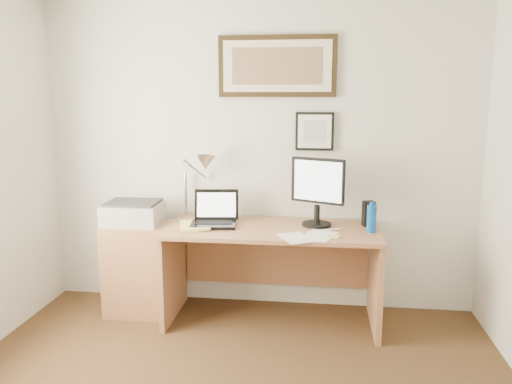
% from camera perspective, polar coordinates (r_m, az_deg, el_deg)
% --- Properties ---
extents(wall_back, '(3.50, 0.02, 2.50)m').
position_cam_1_polar(wall_back, '(4.05, 0.25, 4.20)').
color(wall_back, silver).
rests_on(wall_back, ground).
extents(side_cabinet, '(0.50, 0.40, 0.73)m').
position_cam_1_polar(side_cabinet, '(4.16, -13.14, -8.45)').
color(side_cabinet, '#97613F').
rests_on(side_cabinet, floor).
extents(water_bottle, '(0.07, 0.07, 0.20)m').
position_cam_1_polar(water_bottle, '(3.71, 13.07, -2.98)').
color(water_bottle, '#0C4A9D').
rests_on(water_bottle, desk).
extents(bottle_cap, '(0.04, 0.04, 0.02)m').
position_cam_1_polar(bottle_cap, '(3.69, 13.14, -1.32)').
color(bottle_cap, '#0C4A9D').
rests_on(bottle_cap, water_bottle).
extents(speaker, '(0.10, 0.09, 0.19)m').
position_cam_1_polar(speaker, '(3.88, 12.74, -2.42)').
color(speaker, black).
rests_on(speaker, desk).
extents(paper_sheet_a, '(0.29, 0.33, 0.00)m').
position_cam_1_polar(paper_sheet_a, '(3.50, 4.56, -5.24)').
color(paper_sheet_a, silver).
rests_on(paper_sheet_a, desk).
extents(paper_sheet_b, '(0.30, 0.35, 0.00)m').
position_cam_1_polar(paper_sheet_b, '(3.57, 7.18, -4.96)').
color(paper_sheet_b, silver).
rests_on(paper_sheet_b, desk).
extents(sticky_pad, '(0.11, 0.11, 0.01)m').
position_cam_1_polar(sticky_pad, '(3.55, 8.92, -5.04)').
color(sticky_pad, '#D5C765').
rests_on(sticky_pad, desk).
extents(marker_pen, '(0.14, 0.06, 0.02)m').
position_cam_1_polar(marker_pen, '(3.71, 8.61, -4.31)').
color(marker_pen, white).
rests_on(marker_pen, desk).
extents(book, '(0.30, 0.35, 0.02)m').
position_cam_1_polar(book, '(3.80, -8.68, -3.87)').
color(book, '#ECE86F').
rests_on(book, desk).
extents(desk, '(1.60, 0.70, 0.75)m').
position_cam_1_polar(desk, '(3.91, 1.94, -7.09)').
color(desk, '#97613F').
rests_on(desk, floor).
extents(laptop, '(0.37, 0.33, 0.26)m').
position_cam_1_polar(laptop, '(3.84, -4.76, -2.90)').
color(laptop, black).
rests_on(laptop, desk).
extents(lcd_monitor, '(0.40, 0.22, 0.52)m').
position_cam_1_polar(lcd_monitor, '(3.77, 7.04, 0.40)').
color(lcd_monitor, black).
rests_on(lcd_monitor, desk).
extents(printer, '(0.44, 0.34, 0.18)m').
position_cam_1_polar(printer, '(4.06, -13.84, -2.30)').
color(printer, '#A3A3A5').
rests_on(printer, side_cabinet).
extents(desk_lamp, '(0.29, 0.27, 0.53)m').
position_cam_1_polar(desk_lamp, '(3.94, -6.00, 3.04)').
color(desk_lamp, silver).
rests_on(desk_lamp, desk).
extents(picture_large, '(0.92, 0.04, 0.47)m').
position_cam_1_polar(picture_large, '(3.98, 2.42, 14.17)').
color(picture_large, black).
rests_on(picture_large, wall_back).
extents(picture_small, '(0.30, 0.03, 0.30)m').
position_cam_1_polar(picture_small, '(3.97, 6.71, 6.90)').
color(picture_small, black).
rests_on(picture_small, wall_back).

